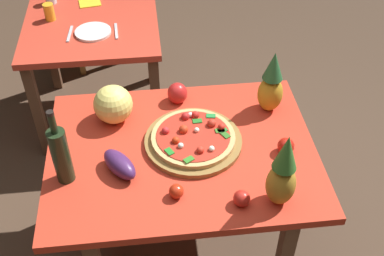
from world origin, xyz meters
TOP-DOWN VIEW (x-y plane):
  - ground_plane at (0.00, 0.00)m, footprint 10.00×10.00m
  - display_table at (0.00, 0.00)m, footprint 1.22×0.92m
  - background_table at (-0.46, 1.21)m, footprint 0.84×0.89m
  - dining_chair at (-0.53, 1.89)m, footprint 0.52×0.52m
  - pizza_board at (0.06, 0.03)m, footprint 0.45×0.45m
  - pizza at (0.06, 0.04)m, footprint 0.38×0.38m
  - wine_bottle at (-0.51, -0.12)m, footprint 0.08×0.08m
  - pineapple_left at (0.46, 0.24)m, footprint 0.12×0.12m
  - pineapple_right at (0.36, -0.34)m, footprint 0.12×0.12m
  - melon at (-0.30, 0.25)m, footprint 0.19×0.19m
  - bell_pepper at (0.01, 0.35)m, footprint 0.10×0.10m
  - eggplant at (-0.28, -0.10)m, footprint 0.19×0.22m
  - tomato_near_board at (0.46, -0.07)m, footprint 0.08×0.08m
  - tomato_at_corner at (-0.05, -0.27)m, footprint 0.06×0.06m
  - tomato_beside_pepper at (0.21, -0.34)m, footprint 0.07×0.07m
  - drinking_glass_juice at (-0.71, 1.26)m, footprint 0.07×0.07m
  - dinner_plate at (-0.44, 1.06)m, footprint 0.22×0.22m
  - fork_utensil at (-0.58, 1.06)m, footprint 0.03×0.18m
  - knife_utensil at (-0.30, 1.06)m, footprint 0.02×0.18m
  - napkin_folded at (-0.48, 1.45)m, footprint 0.16×0.14m

SIDE VIEW (x-z plane):
  - ground_plane at x=0.00m, z-range 0.00..0.00m
  - dining_chair at x=-0.53m, z-range 0.06..0.91m
  - background_table at x=-0.46m, z-range 0.26..1.03m
  - display_table at x=0.00m, z-range 0.29..1.06m
  - napkin_folded at x=-0.48m, z-range 0.77..0.77m
  - fork_utensil at x=-0.58m, z-range 0.77..0.78m
  - knife_utensil at x=-0.30m, z-range 0.77..0.78m
  - dinner_plate at x=-0.44m, z-range 0.77..0.78m
  - pizza_board at x=0.06m, z-range 0.77..0.79m
  - tomato_at_corner at x=-0.05m, z-range 0.77..0.83m
  - tomato_beside_pepper at x=0.21m, z-range 0.77..0.84m
  - tomato_near_board at x=0.46m, z-range 0.77..0.84m
  - pizza at x=0.06m, z-range 0.78..0.84m
  - eggplant at x=-0.28m, z-range 0.77..0.86m
  - bell_pepper at x=0.01m, z-range 0.76..0.87m
  - drinking_glass_juice at x=-0.71m, z-range 0.77..0.87m
  - melon at x=-0.30m, z-range 0.77..0.95m
  - wine_bottle at x=-0.51m, z-range 0.72..1.10m
  - pineapple_left at x=0.46m, z-range 0.75..1.08m
  - pineapple_right at x=0.36m, z-range 0.75..1.11m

